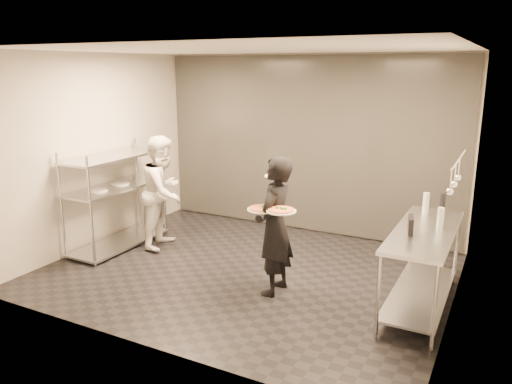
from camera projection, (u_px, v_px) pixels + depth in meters
The scene contains 13 objects.
room_shell at pixel (285, 152), 7.17m from camera, with size 5.00×4.00×2.80m.
pass_rack at pixel (116, 196), 7.27m from camera, with size 0.60×1.60×1.50m.
prep_counter at pixel (423, 255), 5.38m from camera, with size 0.60×1.80×0.92m.
utensil_rail at pixel (456, 174), 5.04m from camera, with size 0.07×1.20×0.31m.
waiter at pixel (275, 226), 5.74m from camera, with size 0.60×0.39×1.63m, color black.
chef at pixel (164, 192), 7.28m from camera, with size 0.80×0.62×1.65m, color silver.
pizza_plate_near at pixel (262, 209), 5.58m from camera, with size 0.34×0.34×0.05m.
pizza_plate_far at pixel (281, 210), 5.42m from camera, with size 0.33×0.33×0.05m.
salad_plate at pixel (277, 175), 5.90m from camera, with size 0.29×0.29×0.07m.
pos_monitor at pixel (411, 225), 5.17m from camera, with size 0.05×0.24×0.18m, color black.
bottle_green at pixel (426, 204), 5.81m from camera, with size 0.07×0.07×0.26m, color #93A194.
bottle_clear at pixel (440, 218), 5.31m from camera, with size 0.07×0.07×0.23m, color #93A194.
bottle_dark at pixel (443, 202), 5.94m from camera, with size 0.06×0.06×0.22m, color black.
Camera 1 is at (2.91, -5.31, 2.61)m, focal length 35.00 mm.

